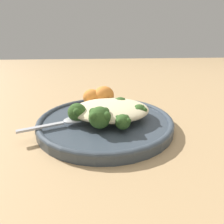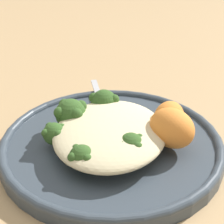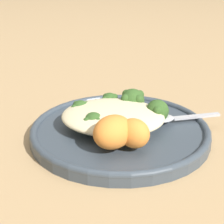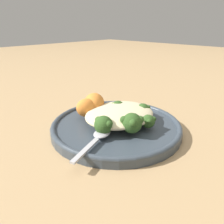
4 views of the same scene
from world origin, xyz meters
The scene contains 11 objects.
ground_plane centered at (0.00, 0.00, 0.00)m, with size 4.00×4.00×0.00m, color tan.
plate centered at (0.01, 0.00, 0.01)m, with size 0.28×0.28×0.02m.
quinoa_mound centered at (0.00, 0.00, 0.04)m, with size 0.16×0.14×0.03m, color beige.
broccoli_stalk_0 centered at (0.06, 0.01, 0.04)m, with size 0.09×0.08×0.04m.
broccoli_stalk_1 centered at (0.03, 0.05, 0.04)m, with size 0.04×0.12×0.04m.
broccoli_stalk_2 centered at (0.00, 0.05, 0.03)m, with size 0.07×0.11×0.03m.
broccoli_stalk_3 centered at (-0.03, 0.01, 0.03)m, with size 0.11×0.06×0.03m.
broccoli_stalk_4 centered at (-0.02, -0.03, 0.04)m, with size 0.08×0.04×0.03m.
sweet_potato_chunk_0 centered at (0.01, -0.07, 0.05)m, with size 0.06×0.05×0.05m, color orange.
sweet_potato_chunk_1 centered at (0.04, -0.07, 0.04)m, with size 0.05×0.04×0.04m, color orange.
spoon centered at (0.09, 0.03, 0.03)m, with size 0.12×0.06×0.01m.
Camera 2 is at (-0.38, -0.07, 0.28)m, focal length 60.00 mm.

